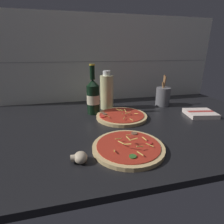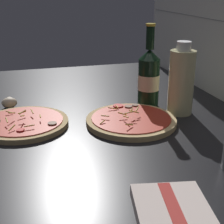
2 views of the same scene
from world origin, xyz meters
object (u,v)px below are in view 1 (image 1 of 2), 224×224
(utensil_crock, at_px, (163,96))
(dish_towel, at_px, (200,113))
(mushroom_left, at_px, (80,157))
(pizza_far, at_px, (121,116))
(oil_bottle, at_px, (107,92))
(pizza_near, at_px, (128,147))
(beer_bottle, at_px, (93,96))

(utensil_crock, height_order, dish_towel, utensil_crock)
(mushroom_left, bearing_deg, pizza_far, 55.34)
(oil_bottle, relative_size, dish_towel, 1.36)
(dish_towel, bearing_deg, pizza_near, -154.23)
(beer_bottle, xyz_separation_m, utensil_crock, (0.47, 0.05, -0.04))
(mushroom_left, height_order, dish_towel, mushroom_left)
(pizza_far, distance_m, beer_bottle, 0.20)
(pizza_far, relative_size, utensil_crock, 1.37)
(oil_bottle, distance_m, utensil_crock, 0.38)
(oil_bottle, distance_m, mushroom_left, 0.58)
(pizza_near, relative_size, beer_bottle, 0.95)
(beer_bottle, xyz_separation_m, oil_bottle, (0.09, 0.07, 0.01))
(pizza_near, bearing_deg, pizza_far, 78.02)
(pizza_far, bearing_deg, dish_towel, -9.03)
(beer_bottle, distance_m, mushroom_left, 0.48)
(beer_bottle, bearing_deg, pizza_far, -38.05)
(dish_towel, bearing_deg, beer_bottle, 162.94)
(pizza_far, distance_m, mushroom_left, 0.43)
(oil_bottle, relative_size, utensil_crock, 1.16)
(pizza_near, xyz_separation_m, oil_bottle, (0.02, 0.50, 0.10))
(mushroom_left, bearing_deg, pizza_near, 12.63)
(beer_bottle, xyz_separation_m, mushroom_left, (-0.11, -0.46, -0.08))
(beer_bottle, xyz_separation_m, dish_towel, (0.58, -0.18, -0.09))
(mushroom_left, distance_m, dish_towel, 0.74)
(oil_bottle, bearing_deg, mushroom_left, -110.77)
(pizza_far, bearing_deg, oil_bottle, 103.19)
(beer_bottle, distance_m, utensil_crock, 0.47)
(oil_bottle, bearing_deg, pizza_far, -76.81)
(pizza_far, distance_m, utensil_crock, 0.37)
(dish_towel, bearing_deg, oil_bottle, 152.56)
(pizza_near, height_order, beer_bottle, beer_bottle)
(mushroom_left, bearing_deg, beer_bottle, 76.76)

